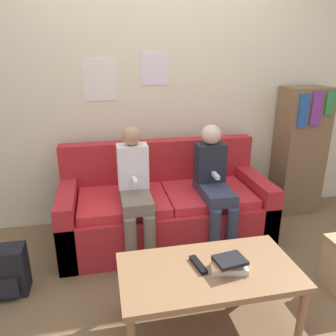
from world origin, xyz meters
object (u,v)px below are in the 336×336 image
(couch, at_px, (165,208))
(backpack, at_px, (4,272))
(person_left, at_px, (135,188))
(person_right, at_px, (214,182))
(coffee_table, at_px, (209,275))
(tv_remote, at_px, (198,265))
(bookshelf, at_px, (299,151))

(couch, relative_size, backpack, 5.06)
(person_left, distance_m, backpack, 1.06)
(person_right, bearing_deg, person_left, 179.96)
(coffee_table, xyz_separation_m, person_left, (-0.33, 0.85, 0.22))
(couch, relative_size, coffee_table, 1.70)
(coffee_table, relative_size, backpack, 2.98)
(person_left, bearing_deg, person_right, -0.04)
(person_left, height_order, person_right, person_left)
(tv_remote, bearing_deg, backpack, 147.67)
(tv_remote, height_order, backpack, tv_remote)
(person_right, bearing_deg, couch, 153.00)
(couch, distance_m, person_left, 0.45)
(person_left, relative_size, bookshelf, 0.82)
(backpack, bearing_deg, person_left, 18.91)
(person_right, height_order, backpack, person_right)
(backpack, bearing_deg, person_right, 11.41)
(coffee_table, relative_size, tv_remote, 5.92)
(couch, relative_size, bookshelf, 1.39)
(person_left, bearing_deg, backpack, -161.09)
(person_left, height_order, bookshelf, bookshelf)
(person_left, bearing_deg, couch, 34.84)
(tv_remote, distance_m, bookshelf, 1.93)
(person_left, bearing_deg, bookshelf, 15.02)
(coffee_table, height_order, backpack, coffee_table)
(tv_remote, relative_size, backpack, 0.50)
(coffee_table, bearing_deg, backpack, 157.01)
(couch, height_order, bookshelf, bookshelf)
(coffee_table, bearing_deg, person_left, 110.88)
(coffee_table, distance_m, person_right, 0.94)
(tv_remote, bearing_deg, bookshelf, 31.74)
(coffee_table, xyz_separation_m, person_right, (0.32, 0.85, 0.22))
(coffee_table, height_order, bookshelf, bookshelf)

